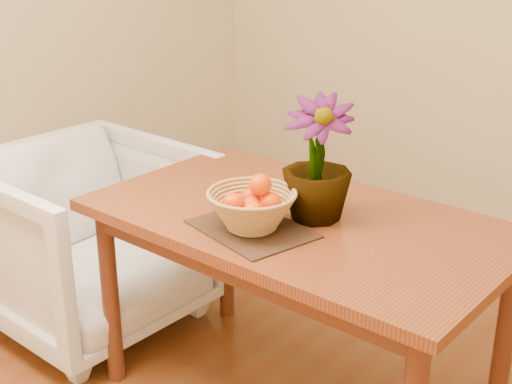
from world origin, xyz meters
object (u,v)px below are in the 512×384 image
Objects in this scene: wicker_basket at (252,211)px; potted_plant at (317,159)px; table at (298,239)px; armchair at (89,230)px.

potted_plant is at bearing 64.29° from wicker_basket.
armchair is (-1.03, -0.09, -0.23)m from table.
armchair is at bearing 174.50° from wicker_basket.
wicker_basket reaches higher than table.
wicker_basket is at bearing -148.03° from potted_plant.
wicker_basket is at bearing -102.94° from table.
wicker_basket is 0.33× the size of armchair.
table is 1.06m from armchair.
potted_plant is (0.06, 0.02, 0.29)m from table.
armchair is at bearing 153.52° from potted_plant.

